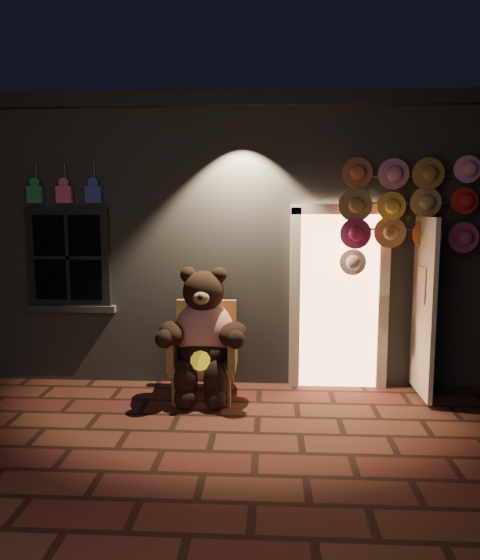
{
  "coord_description": "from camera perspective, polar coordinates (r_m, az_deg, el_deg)",
  "views": [
    {
      "loc": [
        0.53,
        -4.99,
        2.16
      ],
      "look_at": [
        0.2,
        1.0,
        1.35
      ],
      "focal_mm": 35.0,
      "sensor_mm": 36.0,
      "label": 1
    }
  ],
  "objects": [
    {
      "name": "wicker_armchair",
      "position": [
        6.31,
        -3.7,
        -7.24
      ],
      "size": [
        0.75,
        0.67,
        1.07
      ],
      "rotation": [
        0.0,
        0.0,
        0.01
      ],
      "color": "#97603A",
      "rests_on": "ground"
    },
    {
      "name": "ground",
      "position": [
        5.47,
        -2.77,
        -15.6
      ],
      "size": [
        60.0,
        60.0,
        0.0
      ],
      "primitive_type": "plane",
      "color": "#4D291D",
      "rests_on": "ground"
    },
    {
      "name": "teddy_bear",
      "position": [
        6.13,
        -3.87,
        -5.72
      ],
      "size": [
        1.09,
        0.84,
        1.49
      ],
      "rotation": [
        0.0,
        0.0,
        0.01
      ],
      "color": "red",
      "rests_on": "ground"
    },
    {
      "name": "shop_building",
      "position": [
        9.01,
        -0.2,
        5.0
      ],
      "size": [
        7.3,
        5.95,
        3.51
      ],
      "color": "slate",
      "rests_on": "ground"
    },
    {
      "name": "hat_rack",
      "position": [
        6.46,
        17.0,
        7.05
      ],
      "size": [
        1.54,
        0.22,
        2.72
      ],
      "color": "#59595E",
      "rests_on": "ground"
    }
  ]
}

